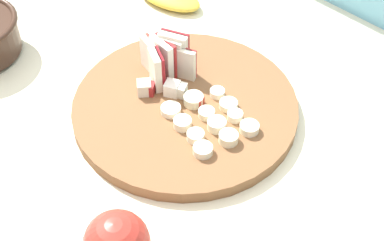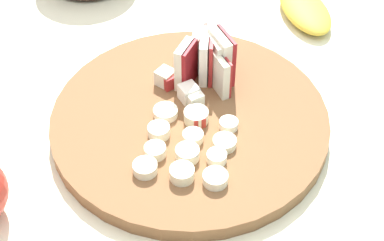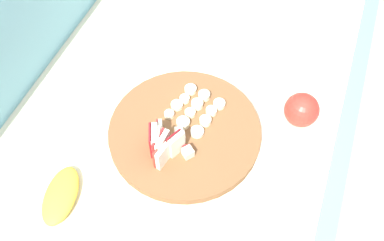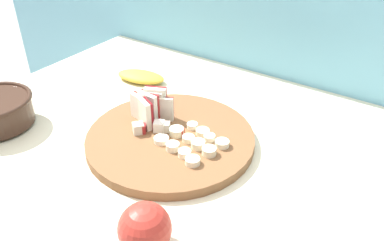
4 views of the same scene
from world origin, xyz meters
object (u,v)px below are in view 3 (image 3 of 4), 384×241
apple_wedge_fan (161,143)px  banana_peel (61,195)px  apple_dice_pile (183,141)px  cutting_board (185,132)px  whole_apple (302,110)px  banana_slice_rows (195,109)px

apple_wedge_fan → banana_peel: size_ratio=0.68×
apple_dice_pile → banana_peel: bearing=136.0°
apple_wedge_fan → banana_peel: 0.23m
banana_peel → apple_dice_pile: bearing=-44.0°
apple_wedge_fan → banana_peel: bearing=136.7°
banana_peel → cutting_board: bearing=-37.9°
cutting_board → banana_peel: (-0.23, 0.18, 0.00)m
banana_peel → whole_apple: size_ratio=1.67×
apple_wedge_fan → apple_dice_pile: size_ratio=0.90×
apple_wedge_fan → banana_slice_rows: bearing=-13.9°
banana_peel → whole_apple: (0.36, -0.41, 0.03)m
whole_apple → apple_dice_pile: bearing=126.3°
banana_slice_rows → whole_apple: size_ratio=1.74×
banana_peel → whole_apple: whole_apple is taller
banana_slice_rows → banana_peel: bearing=147.2°
apple_dice_pile → whole_apple: whole_apple is taller
cutting_board → apple_wedge_fan: (-0.07, 0.03, 0.04)m
apple_dice_pile → whole_apple: 0.28m
apple_wedge_fan → banana_peel: apple_wedge_fan is taller
cutting_board → apple_wedge_fan: bearing=159.1°
banana_slice_rows → whole_apple: 0.24m
banana_slice_rows → banana_peel: size_ratio=1.05×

